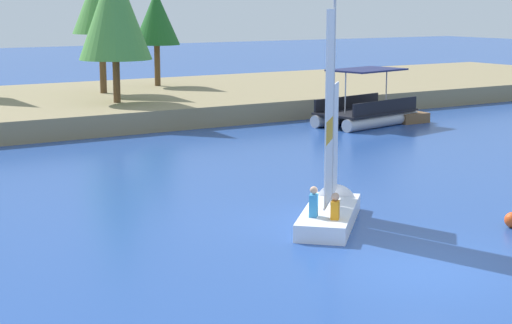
{
  "coord_description": "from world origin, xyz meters",
  "views": [
    {
      "loc": [
        -12.33,
        -12.71,
        5.71
      ],
      "look_at": [
        0.28,
        7.39,
        1.2
      ],
      "focal_mm": 58.21,
      "sensor_mm": 36.0,
      "label": 1
    }
  ],
  "objects_px": {
    "sailboat": "(332,202)",
    "channel_buoy": "(512,220)",
    "pontoon_boat": "(366,111)",
    "shoreline_tree_centre": "(114,10)",
    "shoreline_tree_right": "(156,18)",
    "wooden_dock": "(386,114)"
  },
  "relations": [
    {
      "from": "shoreline_tree_right",
      "to": "shoreline_tree_centre",
      "type": "bearing_deg",
      "value": -128.81
    },
    {
      "from": "shoreline_tree_centre",
      "to": "wooden_dock",
      "type": "bearing_deg",
      "value": -25.9
    },
    {
      "from": "shoreline_tree_centre",
      "to": "channel_buoy",
      "type": "height_order",
      "value": "shoreline_tree_centre"
    },
    {
      "from": "sailboat",
      "to": "pontoon_boat",
      "type": "distance_m",
      "value": 18.16
    },
    {
      "from": "shoreline_tree_centre",
      "to": "channel_buoy",
      "type": "bearing_deg",
      "value": -87.59
    },
    {
      "from": "wooden_dock",
      "to": "channel_buoy",
      "type": "bearing_deg",
      "value": -122.05
    },
    {
      "from": "shoreline_tree_right",
      "to": "pontoon_boat",
      "type": "height_order",
      "value": "shoreline_tree_right"
    },
    {
      "from": "sailboat",
      "to": "pontoon_boat",
      "type": "height_order",
      "value": "sailboat"
    },
    {
      "from": "sailboat",
      "to": "shoreline_tree_right",
      "type": "bearing_deg",
      "value": 28.53
    },
    {
      "from": "pontoon_boat",
      "to": "sailboat",
      "type": "bearing_deg",
      "value": -144.09
    },
    {
      "from": "pontoon_boat",
      "to": "channel_buoy",
      "type": "relative_size",
      "value": 13.55
    },
    {
      "from": "shoreline_tree_right",
      "to": "sailboat",
      "type": "distance_m",
      "value": 28.72
    },
    {
      "from": "shoreline_tree_centre",
      "to": "pontoon_boat",
      "type": "relative_size",
      "value": 1.23
    },
    {
      "from": "sailboat",
      "to": "pontoon_boat",
      "type": "bearing_deg",
      "value": 2.15
    },
    {
      "from": "shoreline_tree_right",
      "to": "channel_buoy",
      "type": "height_order",
      "value": "shoreline_tree_right"
    },
    {
      "from": "shoreline_tree_centre",
      "to": "channel_buoy",
      "type": "relative_size",
      "value": 16.72
    },
    {
      "from": "shoreline_tree_centre",
      "to": "sailboat",
      "type": "relative_size",
      "value": 1.06
    },
    {
      "from": "channel_buoy",
      "to": "pontoon_boat",
      "type": "bearing_deg",
      "value": 62.11
    },
    {
      "from": "sailboat",
      "to": "channel_buoy",
      "type": "height_order",
      "value": "sailboat"
    },
    {
      "from": "sailboat",
      "to": "pontoon_boat",
      "type": "xyz_separation_m",
      "value": [
        12.23,
        13.42,
        0.2
      ]
    },
    {
      "from": "shoreline_tree_right",
      "to": "wooden_dock",
      "type": "xyz_separation_m",
      "value": [
        6.82,
        -12.6,
        -4.7
      ]
    },
    {
      "from": "shoreline_tree_right",
      "to": "channel_buoy",
      "type": "bearing_deg",
      "value": -98.16
    }
  ]
}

